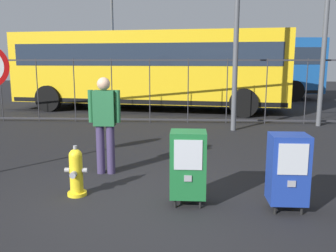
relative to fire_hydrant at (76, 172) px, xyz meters
The scene contains 9 objects.
ground_plane 1.12m from the fire_hydrant, 21.96° to the right, with size 60.00×60.00×0.00m, color black.
fire_hydrant is the anchor object (origin of this frame).
newspaper_box_primary 2.94m from the fire_hydrant, ahead, with size 0.48×0.42×1.02m.
newspaper_box_secondary 1.65m from the fire_hydrant, ahead, with size 0.48×0.42×1.02m.
pedestrian 1.23m from the fire_hydrant, 79.96° to the left, with size 0.55×0.22×1.67m.
fence_barrier 6.44m from the fire_hydrant, 81.13° to the left, with size 18.03×0.04×2.00m.
bus_near 9.43m from the fire_hydrant, 89.79° to the left, with size 10.74×3.92×3.00m.
bus_far 13.90m from the fire_hydrant, 78.26° to the left, with size 10.71×3.65×3.00m.
street_light_near_right 13.95m from the fire_hydrant, 99.43° to the left, with size 0.32×0.32×8.06m.
Camera 1 is at (0.64, -4.55, 1.95)m, focal length 38.71 mm.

